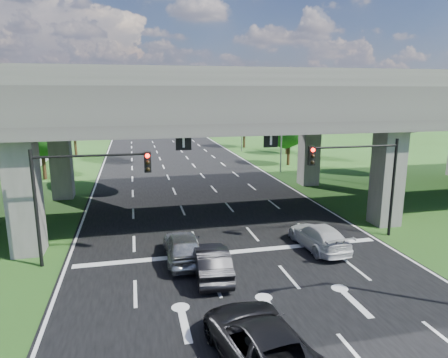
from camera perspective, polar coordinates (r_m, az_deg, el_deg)
name	(u,v)px	position (r m, az deg, el deg)	size (l,w,h in m)	color
ground	(253,281)	(19.38, 4.14, -14.35)	(160.00, 160.00, 0.00)	#244616
road	(211,217)	(28.38, -1.80, -5.43)	(18.00, 120.00, 0.03)	black
overpass	(205,103)	(28.99, -2.69, 10.84)	(80.00, 15.00, 10.00)	#34322F
signal_right	(362,171)	(24.66, 19.17, 1.14)	(5.76, 0.54, 6.00)	black
signal_left	(81,184)	(21.11, -19.81, -0.72)	(5.76, 0.54, 6.00)	black
streetlight_far	(278,119)	(43.39, 7.79, 8.53)	(3.38, 0.25, 10.00)	gray
streetlight_beyond	(239,111)	(58.61, 2.21, 9.62)	(3.38, 0.25, 10.00)	gray
tree_left_near	(41,132)	(43.58, -24.66, 6.18)	(4.50, 4.50, 7.80)	black
tree_left_mid	(29,131)	(52.06, -26.13, 6.17)	(3.91, 3.90, 6.76)	black
tree_left_far	(74,118)	(59.13, -20.70, 8.18)	(4.80, 4.80, 8.32)	black
tree_right_near	(290,128)	(48.29, 9.36, 7.25)	(4.20, 4.20, 7.28)	black
tree_right_mid	(288,125)	(56.82, 9.11, 7.69)	(3.91, 3.90, 6.76)	black
tree_right_far	(245,117)	(63.04, 2.97, 8.87)	(4.50, 4.50, 7.80)	black
car_silver	(183,246)	(21.17, -5.86, -9.55)	(1.86, 4.62, 1.58)	#919497
car_dark	(211,262)	(19.46, -1.82, -11.70)	(1.56, 4.46, 1.47)	black
car_white	(318,236)	(23.32, 13.35, -7.99)	(1.93, 4.75, 1.38)	silver
car_trailing	(261,343)	(13.92, 5.33, -22.24)	(2.61, 5.66, 1.57)	black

